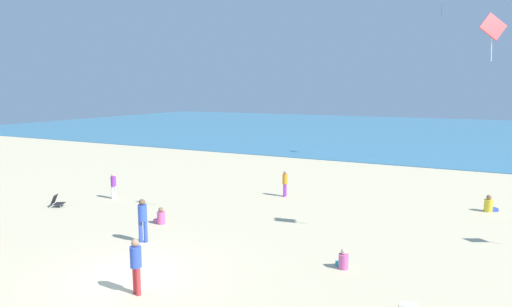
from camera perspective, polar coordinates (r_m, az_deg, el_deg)
name	(u,v)px	position (r m, az deg, el deg)	size (l,w,h in m)	color
ground_plane	(267,203)	(23.09, 1.38, -6.41)	(120.00, 120.00, 0.00)	beige
ocean_water	(404,131)	(65.85, 18.46, 2.80)	(120.00, 60.00, 0.05)	teal
beach_chair_mid_beach	(57,201)	(24.47, -24.23, -5.62)	(0.75, 0.73, 0.62)	black
person_1	(161,218)	(20.09, -12.16, -8.05)	(0.65, 0.47, 0.74)	#D8599E
person_2	(113,184)	(25.05, -17.84, -3.75)	(0.39, 0.39, 1.39)	white
person_3	(136,263)	(13.49, -15.17, -13.38)	(0.42, 0.42, 1.65)	red
person_4	(343,261)	(15.30, 11.12, -13.39)	(0.56, 0.60, 0.68)	#D8599E
person_5	(285,182)	(24.38, 3.74, -3.66)	(0.29, 0.29, 1.41)	purple
person_6	(489,205)	(24.27, 27.77, -5.92)	(0.73, 0.66, 0.82)	yellow
person_8	(143,217)	(17.70, -14.37, -7.97)	(0.46, 0.46, 1.70)	blue
kite_red	(493,27)	(17.42, 28.16, 14.10)	(0.85, 0.62, 1.62)	red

